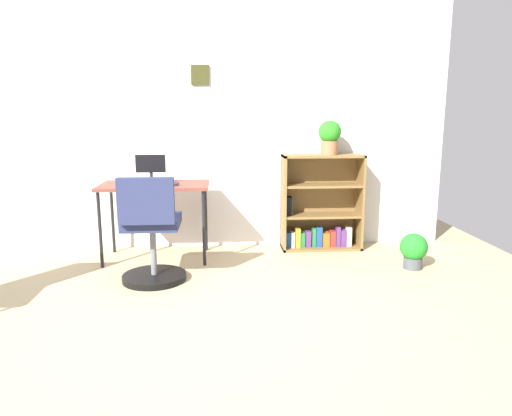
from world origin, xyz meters
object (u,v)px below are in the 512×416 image
at_px(monitor, 151,169).
at_px(keyboard, 157,184).
at_px(office_chair, 151,237).
at_px(potted_plant_on_shelf, 330,136).
at_px(bookshelf_low, 320,208).
at_px(desk, 155,190).
at_px(potted_plant_floor, 414,249).

bearing_deg(monitor, keyboard, -61.70).
relative_size(monitor, keyboard, 0.72).
height_order(office_chair, potted_plant_on_shelf, potted_plant_on_shelf).
height_order(keyboard, office_chair, office_chair).
bearing_deg(office_chair, monitor, 97.10).
bearing_deg(keyboard, bookshelf_low, 13.22).
relative_size(keyboard, bookshelf_low, 0.40).
xyz_separation_m(desk, bookshelf_low, (1.61, 0.28, -0.24)).
bearing_deg(potted_plant_floor, monitor, 167.85).
distance_m(desk, keyboard, 0.12).
bearing_deg(desk, monitor, 131.82).
distance_m(monitor, office_chair, 0.85).
bearing_deg(potted_plant_floor, keyboard, 170.60).
bearing_deg(potted_plant_floor, desk, 168.54).
height_order(keyboard, bookshelf_low, bookshelf_low).
bearing_deg(desk, potted_plant_on_shelf, 7.55).
relative_size(monitor, office_chair, 0.31).
xyz_separation_m(keyboard, office_chair, (0.02, -0.58, -0.34)).
distance_m(desk, office_chair, 0.72).
distance_m(desk, monitor, 0.20).
relative_size(desk, keyboard, 2.62).
bearing_deg(office_chair, bookshelf_low, 31.34).
xyz_separation_m(office_chair, potted_plant_on_shelf, (1.62, 0.89, 0.75)).
relative_size(desk, bookshelf_low, 1.04).
relative_size(monitor, bookshelf_low, 0.28).
distance_m(monitor, keyboard, 0.19).
relative_size(office_chair, bookshelf_low, 0.93).
bearing_deg(keyboard, desk, 111.66).
height_order(monitor, potted_plant_on_shelf, potted_plant_on_shelf).
bearing_deg(monitor, desk, -48.18).
xyz_separation_m(office_chair, bookshelf_low, (1.55, 0.94, 0.03)).
xyz_separation_m(monitor, potted_plant_floor, (2.33, -0.50, -0.68)).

